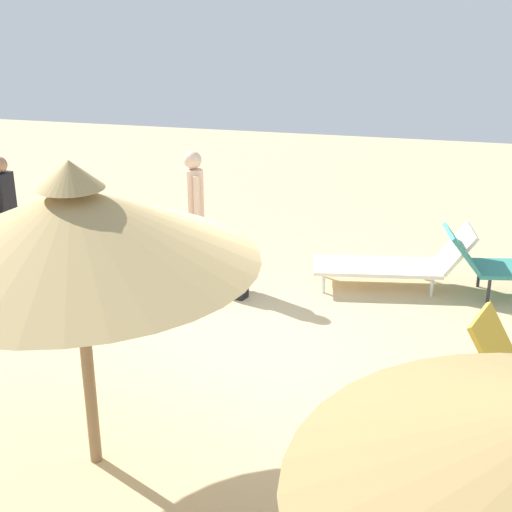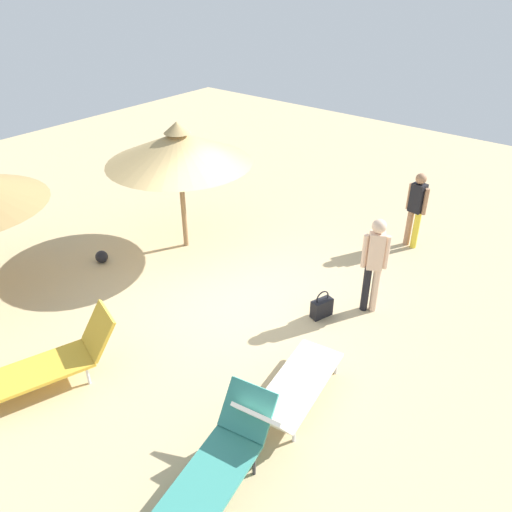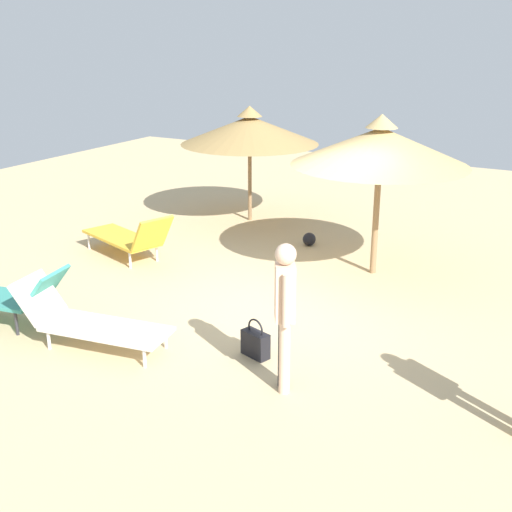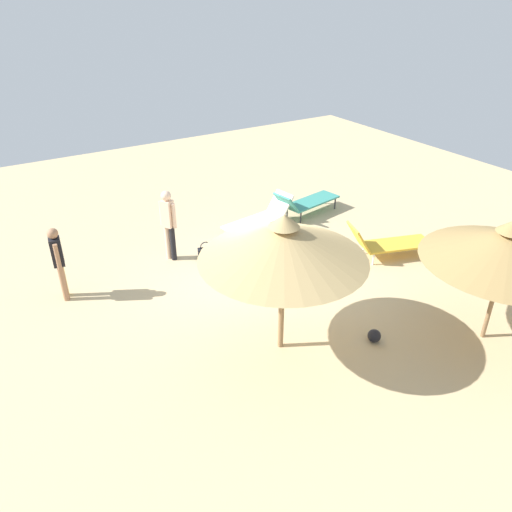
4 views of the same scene
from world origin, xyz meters
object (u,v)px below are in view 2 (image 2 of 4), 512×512
object	(u,v)px
parasol_umbrella_front	(178,148)
lounge_chair_far_right	(212,472)
lounge_chair_far_left	(49,362)
beach_ball	(102,257)
lounge_chair_edge	(290,391)
person_standing_near_left	(375,260)
person_standing_near_right	(416,206)
handbag	(322,307)

from	to	relation	value
parasol_umbrella_front	lounge_chair_far_right	bearing A→B (deg)	-41.31
lounge_chair_far_left	beach_ball	size ratio (longest dim) A/B	8.69
parasol_umbrella_front	lounge_chair_far_left	world-z (taller)	parasol_umbrella_front
lounge_chair_far_right	lounge_chair_far_left	bearing A→B (deg)	-177.06
lounge_chair_edge	person_standing_near_left	world-z (taller)	person_standing_near_left
person_standing_near_left	parasol_umbrella_front	bearing A→B (deg)	-174.63
lounge_chair_far_left	lounge_chair_far_right	bearing A→B (deg)	2.94
parasol_umbrella_front	person_standing_near_left	size ratio (longest dim) A/B	1.63
lounge_chair_far_right	beach_ball	bearing A→B (deg)	155.96
person_standing_near_right	beach_ball	distance (m)	6.55
lounge_chair_far_left	person_standing_near_left	bearing A→B (deg)	58.85
handbag	person_standing_near_right	bearing A→B (deg)	87.40
lounge_chair_edge	handbag	distance (m)	2.23
lounge_chair_far_left	handbag	size ratio (longest dim) A/B	4.25
lounge_chair_edge	lounge_chair_far_left	distance (m)	3.45
lounge_chair_far_left	handbag	world-z (taller)	lounge_chair_far_left
person_standing_near_right	person_standing_near_left	bearing A→B (deg)	-81.48
handbag	beach_ball	distance (m)	4.63
parasol_umbrella_front	lounge_chair_far_left	xyz separation A→B (m)	(1.45, -4.11, -1.76)
lounge_chair_edge	beach_ball	distance (m)	5.31
person_standing_near_right	person_standing_near_left	world-z (taller)	person_standing_near_left
person_standing_near_left	beach_ball	distance (m)	5.44
parasol_umbrella_front	lounge_chair_far_left	size ratio (longest dim) A/B	1.31
beach_ball	parasol_umbrella_front	bearing A→B (deg)	62.40
person_standing_near_left	lounge_chair_edge	bearing A→B (deg)	-84.61
lounge_chair_far_right	beach_ball	world-z (taller)	lounge_chair_far_right
lounge_chair_edge	beach_ball	xyz separation A→B (m)	(-5.25, 0.78, -0.23)
lounge_chair_far_right	beach_ball	xyz separation A→B (m)	(-5.32, 2.37, -0.31)
parasol_umbrella_front	person_standing_near_left	world-z (taller)	parasol_umbrella_front
parasol_umbrella_front	lounge_chair_edge	distance (m)	5.34
lounge_chair_far_right	person_standing_near_right	size ratio (longest dim) A/B	1.37
parasol_umbrella_front	lounge_chair_edge	size ratio (longest dim) A/B	1.34
handbag	person_standing_near_left	bearing A→B (deg)	51.36
lounge_chair_far_right	handbag	world-z (taller)	lounge_chair_far_right
person_standing_near_right	parasol_umbrella_front	bearing A→B (deg)	-141.44
lounge_chair_far_right	parasol_umbrella_front	bearing A→B (deg)	138.69
person_standing_near_right	beach_ball	bearing A→B (deg)	-135.08
beach_ball	lounge_chair_far_left	bearing A→B (deg)	-48.03
lounge_chair_edge	lounge_chair_far_left	size ratio (longest dim) A/B	0.98
handbag	lounge_chair_far_left	bearing A→B (deg)	-119.68
person_standing_near_left	beach_ball	size ratio (longest dim) A/B	7.01
lounge_chair_far_right	lounge_chair_edge	size ratio (longest dim) A/B	1.05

